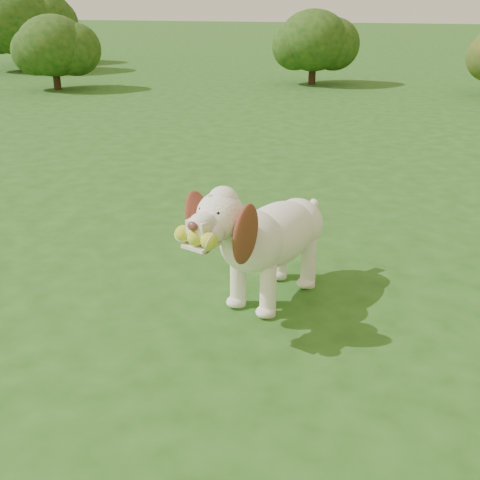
# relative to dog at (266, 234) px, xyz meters

# --- Properties ---
(ground) EXTENTS (80.00, 80.00, 0.00)m
(ground) POSITION_rel_dog_xyz_m (-0.52, 0.13, -0.43)
(ground) COLOR #214A15
(ground) RESTS_ON ground
(dog) EXTENTS (0.71, 1.20, 0.81)m
(dog) POSITION_rel_dog_xyz_m (0.00, 0.00, 0.00)
(dog) COLOR white
(dog) RESTS_ON ground
(shrub_a) EXTENTS (1.32, 1.32, 1.37)m
(shrub_a) POSITION_rel_dog_xyz_m (-5.73, 7.44, 0.38)
(shrub_a) COLOR #382314
(shrub_a) RESTS_ON ground
(shrub_g) EXTENTS (1.79, 1.79, 1.85)m
(shrub_g) POSITION_rel_dog_xyz_m (-8.88, 11.73, 0.66)
(shrub_g) COLOR #382314
(shrub_g) RESTS_ON ground
(shrub_e) EXTENTS (1.96, 1.96, 2.03)m
(shrub_e) POSITION_rel_dog_xyz_m (-8.11, 9.96, 0.77)
(shrub_e) COLOR #382314
(shrub_e) RESTS_ON ground
(shrub_b) EXTENTS (1.40, 1.40, 1.45)m
(shrub_b) POSITION_rel_dog_xyz_m (-1.11, 9.41, 0.42)
(shrub_b) COLOR #382314
(shrub_b) RESTS_ON ground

